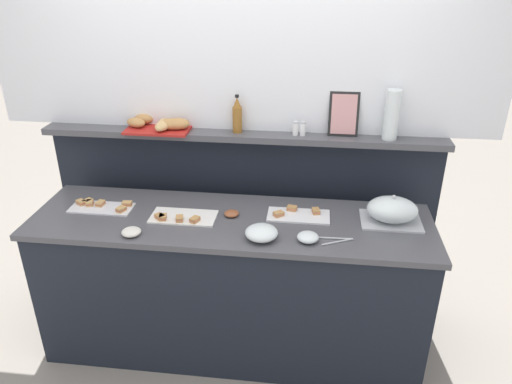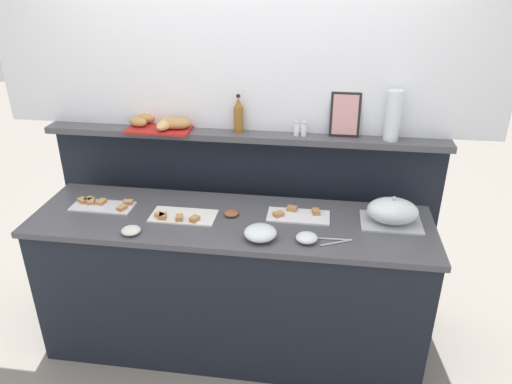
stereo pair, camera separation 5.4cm
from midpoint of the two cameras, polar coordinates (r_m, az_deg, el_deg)
name	(u,v)px [view 2 (the right image)]	position (r m, az deg, el deg)	size (l,w,h in m)	color
ground_plane	(248,288)	(3.84, -0.57, -11.09)	(12.00, 12.00, 0.00)	gray
buffet_counter	(232,285)	(3.08, -2.32, -10.76)	(2.33, 0.65, 0.94)	black
back_ledge_unit	(245,215)	(3.38, -0.87, -2.73)	(2.54, 0.22, 1.31)	black
upper_wall_panel	(243,22)	(3.01, -0.97, 19.19)	(3.14, 0.08, 1.29)	white
sandwich_platter_front	(298,215)	(2.86, 5.43, -2.70)	(0.36, 0.17, 0.04)	white
sandwich_platter_rear	(103,205)	(3.09, -16.99, -1.45)	(0.37, 0.16, 0.04)	silver
sandwich_platter_side	(181,216)	(2.86, -8.19, -2.82)	(0.38, 0.19, 0.04)	white
serving_cloche	(392,212)	(2.86, 16.14, -2.25)	(0.34, 0.24, 0.17)	#B7BABF
glass_bowl_large	(307,238)	(2.62, 6.52, -5.36)	(0.12, 0.12, 0.05)	silver
glass_bowl_medium	(260,233)	(2.62, 1.10, -4.84)	(0.18, 0.18, 0.07)	silver
condiment_bowl_dark	(232,213)	(2.86, -2.31, -2.49)	(0.09, 0.09, 0.03)	brown
condiment_bowl_red	(131,230)	(2.75, -13.84, -4.39)	(0.11, 0.11, 0.04)	silver
serving_tongs	(336,241)	(2.65, 9.91, -5.65)	(0.19, 0.09, 0.01)	#B7BABF
vinegar_bottle_amber	(238,116)	(3.04, -1.54, 8.89)	(0.06, 0.06, 0.24)	#8E5B23
salt_shaker	(297,129)	(3.01, 5.28, 7.36)	(0.03, 0.03, 0.09)	white
pepper_shaker	(304,129)	(3.01, 6.12, 7.31)	(0.03, 0.03, 0.09)	white
bread_basket	(163,124)	(3.16, -10.35, 7.84)	(0.43, 0.26, 0.08)	#B2231E
framed_picture	(345,115)	(3.02, 10.87, 8.84)	(0.18, 0.06, 0.27)	black
water_carafe	(393,116)	(3.01, 16.23, 8.55)	(0.09, 0.09, 0.30)	silver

